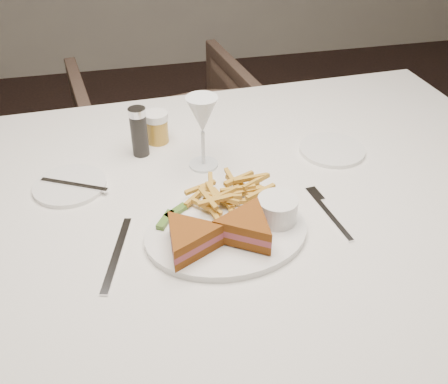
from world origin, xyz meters
The scene contains 4 objects.
ground centered at (0.00, 0.00, 0.00)m, with size 5.00×5.00×0.00m, color black.
table centered at (-0.27, -0.13, 0.38)m, with size 1.56×1.04×0.75m, color silver.
chair_far centered at (-0.28, 0.87, 0.35)m, with size 0.68×0.64×0.70m, color #4C392F.
table_setting centered at (-0.28, -0.16, 0.79)m, with size 0.79×0.59×0.18m.
Camera 1 is at (-0.45, -0.97, 1.40)m, focal length 40.00 mm.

